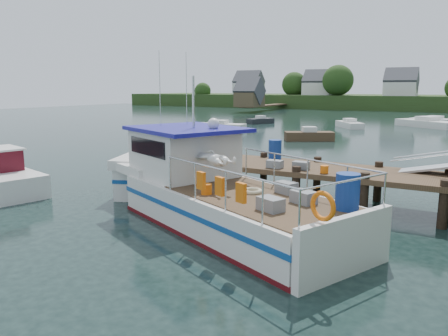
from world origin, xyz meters
The scene contains 10 objects.
ground_plane centered at (0.00, 0.00, 0.00)m, with size 160.00×160.00×0.00m, color black.
far_shore centered at (0.01, 82.37, 2.10)m, with size 140.00×42.55×9.22m.
dock centered at (6.51, 0.01, 2.24)m, with size 16.60×3.00×4.78m.
lobster_boat centered at (-0.15, -4.17, 1.06)m, with size 11.66×7.34×5.82m.
moored_rowboat centered at (-4.46, 19.61, 0.44)m, with size 4.26×3.27×1.20m.
moored_far centered at (3.63, 45.09, 0.36)m, with size 6.08×3.81×0.98m.
moored_a centered at (-16.20, 24.68, 0.37)m, with size 5.67×2.50×1.01m.
moored_b centered at (-4.37, 33.55, 0.40)m, with size 4.07×4.90×1.07m.
moored_d centered at (3.22, 38.64, 0.46)m, with size 7.32×6.32×1.24m.
moored_e centered at (-15.69, 34.08, 0.37)m, with size 2.72×3.81×1.00m.
Camera 1 is at (7.49, -16.60, 4.50)m, focal length 35.00 mm.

